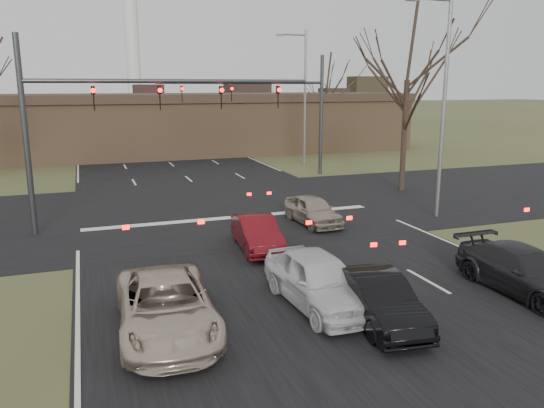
{
  "coord_description": "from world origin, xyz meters",
  "views": [
    {
      "loc": [
        -6.38,
        -10.12,
        6.02
      ],
      "look_at": [
        -0.35,
        6.77,
        2.0
      ],
      "focal_mm": 35.0,
      "sensor_mm": 36.0,
      "label": 1
    }
  ],
  "objects_px": {
    "building": "(180,124)",
    "car_silver_suv": "(166,306)",
    "mast_arm_near": "(110,109)",
    "streetlight_right_near": "(441,95)",
    "car_silver_ahead": "(313,210)",
    "car_black_hatch": "(378,299)",
    "car_white_sedan": "(318,280)",
    "car_red_ahead": "(257,233)",
    "mast_arm_far": "(282,101)",
    "streetlight_right_far": "(303,91)",
    "car_charcoal_sedan": "(525,271)"
  },
  "relations": [
    {
      "from": "building",
      "to": "car_silver_suv",
      "type": "bearing_deg",
      "value": -100.68
    },
    {
      "from": "mast_arm_near",
      "to": "streetlight_right_near",
      "type": "relative_size",
      "value": 1.21
    },
    {
      "from": "building",
      "to": "car_silver_ahead",
      "type": "relative_size",
      "value": 11.39
    },
    {
      "from": "mast_arm_near",
      "to": "car_black_hatch",
      "type": "xyz_separation_m",
      "value": [
        5.73,
        -12.0,
        -4.43
      ]
    },
    {
      "from": "mast_arm_near",
      "to": "streetlight_right_near",
      "type": "xyz_separation_m",
      "value": [
        14.05,
        -3.0,
        0.51
      ]
    },
    {
      "from": "mast_arm_near",
      "to": "car_white_sedan",
      "type": "bearing_deg",
      "value": -65.73
    },
    {
      "from": "car_white_sedan",
      "to": "car_black_hatch",
      "type": "bearing_deg",
      "value": -59.66
    },
    {
      "from": "building",
      "to": "car_black_hatch",
      "type": "height_order",
      "value": "building"
    },
    {
      "from": "car_red_ahead",
      "to": "mast_arm_near",
      "type": "bearing_deg",
      "value": 138.75
    },
    {
      "from": "mast_arm_far",
      "to": "streetlight_right_near",
      "type": "distance_m",
      "value": 13.28
    },
    {
      "from": "streetlight_right_near",
      "to": "streetlight_right_far",
      "type": "bearing_deg",
      "value": 88.32
    },
    {
      "from": "car_red_ahead",
      "to": "car_silver_ahead",
      "type": "bearing_deg",
      "value": 43.46
    },
    {
      "from": "streetlight_right_near",
      "to": "car_silver_suv",
      "type": "bearing_deg",
      "value": -150.29
    },
    {
      "from": "mast_arm_near",
      "to": "car_silver_ahead",
      "type": "xyz_separation_m",
      "value": [
        8.23,
        -2.24,
        -4.44
      ]
    },
    {
      "from": "streetlight_right_far",
      "to": "car_black_hatch",
      "type": "height_order",
      "value": "streetlight_right_far"
    },
    {
      "from": "mast_arm_far",
      "to": "car_silver_suv",
      "type": "relative_size",
      "value": 2.22
    },
    {
      "from": "building",
      "to": "car_charcoal_sedan",
      "type": "bearing_deg",
      "value": -84.36
    },
    {
      "from": "car_silver_suv",
      "to": "car_silver_ahead",
      "type": "xyz_separation_m",
      "value": [
        7.74,
        8.49,
        -0.06
      ]
    },
    {
      "from": "streetlight_right_near",
      "to": "car_red_ahead",
      "type": "distance_m",
      "value": 10.74
    },
    {
      "from": "car_red_ahead",
      "to": "streetlight_right_near",
      "type": "bearing_deg",
      "value": 17.36
    },
    {
      "from": "mast_arm_far",
      "to": "mast_arm_near",
      "type": "bearing_deg",
      "value": -138.78
    },
    {
      "from": "car_silver_suv",
      "to": "car_white_sedan",
      "type": "bearing_deg",
      "value": 6.0
    },
    {
      "from": "mast_arm_far",
      "to": "car_red_ahead",
      "type": "relative_size",
      "value": 2.9
    },
    {
      "from": "streetlight_right_near",
      "to": "car_white_sedan",
      "type": "xyz_separation_m",
      "value": [
        -9.32,
        -7.49,
        -4.82
      ]
    },
    {
      "from": "mast_arm_far",
      "to": "car_silver_suv",
      "type": "height_order",
      "value": "mast_arm_far"
    },
    {
      "from": "mast_arm_far",
      "to": "car_silver_ahead",
      "type": "height_order",
      "value": "mast_arm_far"
    },
    {
      "from": "streetlight_right_near",
      "to": "car_silver_ahead",
      "type": "height_order",
      "value": "streetlight_right_near"
    },
    {
      "from": "streetlight_right_far",
      "to": "car_silver_ahead",
      "type": "relative_size",
      "value": 2.69
    },
    {
      "from": "car_silver_suv",
      "to": "car_white_sedan",
      "type": "relative_size",
      "value": 1.12
    },
    {
      "from": "streetlight_right_near",
      "to": "mast_arm_near",
      "type": "bearing_deg",
      "value": 167.95
    },
    {
      "from": "streetlight_right_near",
      "to": "car_white_sedan",
      "type": "height_order",
      "value": "streetlight_right_near"
    },
    {
      "from": "building",
      "to": "car_silver_ahead",
      "type": "bearing_deg",
      "value": -87.9
    },
    {
      "from": "car_silver_suv",
      "to": "car_silver_ahead",
      "type": "relative_size",
      "value": 1.34
    },
    {
      "from": "building",
      "to": "car_silver_suv",
      "type": "xyz_separation_m",
      "value": [
        -6.74,
        -35.74,
        -1.97
      ]
    },
    {
      "from": "car_charcoal_sedan",
      "to": "car_silver_ahead",
      "type": "xyz_separation_m",
      "value": [
        -2.62,
        9.45,
        -0.04
      ]
    },
    {
      "from": "car_black_hatch",
      "to": "car_silver_suv",
      "type": "bearing_deg",
      "value": 173.23
    },
    {
      "from": "mast_arm_far",
      "to": "car_silver_ahead",
      "type": "bearing_deg",
      "value": -104.58
    },
    {
      "from": "streetlight_right_far",
      "to": "car_silver_suv",
      "type": "xyz_separation_m",
      "value": [
        -14.06,
        -24.74,
        -4.89
      ]
    },
    {
      "from": "building",
      "to": "streetlight_right_far",
      "type": "height_order",
      "value": "streetlight_right_far"
    },
    {
      "from": "car_red_ahead",
      "to": "car_silver_ahead",
      "type": "xyz_separation_m",
      "value": [
        3.5,
        2.75,
        0.0
      ]
    },
    {
      "from": "streetlight_right_far",
      "to": "car_silver_ahead",
      "type": "distance_m",
      "value": 18.12
    },
    {
      "from": "streetlight_right_near",
      "to": "car_charcoal_sedan",
      "type": "xyz_separation_m",
      "value": [
        -3.2,
        -8.69,
        -4.91
      ]
    },
    {
      "from": "car_white_sedan",
      "to": "mast_arm_near",
      "type": "bearing_deg",
      "value": 111.13
    },
    {
      "from": "car_charcoal_sedan",
      "to": "car_red_ahead",
      "type": "distance_m",
      "value": 9.08
    },
    {
      "from": "streetlight_right_far",
      "to": "car_charcoal_sedan",
      "type": "distance_m",
      "value": 26.42
    },
    {
      "from": "streetlight_right_far",
      "to": "car_silver_suv",
      "type": "bearing_deg",
      "value": -119.61
    },
    {
      "from": "mast_arm_near",
      "to": "streetlight_right_near",
      "type": "bearing_deg",
      "value": -12.05
    },
    {
      "from": "mast_arm_near",
      "to": "car_black_hatch",
      "type": "relative_size",
      "value": 3.12
    },
    {
      "from": "mast_arm_near",
      "to": "car_red_ahead",
      "type": "bearing_deg",
      "value": -46.54
    },
    {
      "from": "building",
      "to": "car_charcoal_sedan",
      "type": "height_order",
      "value": "building"
    }
  ]
}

